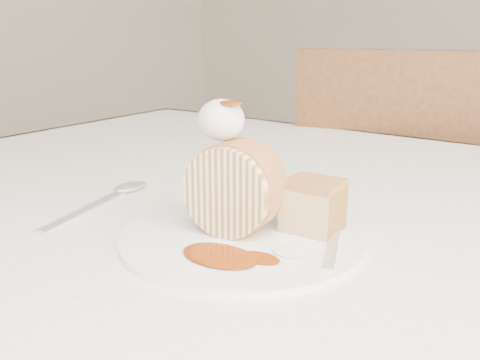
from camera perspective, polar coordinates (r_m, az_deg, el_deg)
The scene contains 10 objects.
table at distance 0.67m, azimuth 10.37°, elevation -9.93°, with size 1.40×0.90×0.75m.
chair_far at distance 1.28m, azimuth 16.44°, elevation -4.34°, with size 0.52×0.52×0.91m.
plate at distance 0.53m, azimuth 0.25°, elevation -6.11°, with size 0.24×0.24×0.01m, color white.
roulade_slice at distance 0.52m, azimuth -0.66°, elevation -0.90°, with size 0.09×0.09×0.05m, color beige.
cake_chunk at distance 0.54m, azimuth 7.79°, elevation -3.03°, with size 0.05×0.05×0.04m, color #B47344.
whipped_cream at distance 0.52m, azimuth -2.02°, elevation 6.44°, with size 0.05×0.05×0.04m, color white.
caramel_drizzle at distance 0.51m, azimuth -1.02°, elevation 8.77°, with size 0.02×0.02×0.01m, color #792905.
caramel_pool at distance 0.48m, azimuth -2.20°, elevation -8.02°, with size 0.07×0.05×0.00m, color #792905, non-canonical shape.
fork at distance 0.50m, azimuth 9.82°, elevation -7.02°, with size 0.02×0.14×0.00m, color silver.
spoon at distance 0.63m, azimuth -16.21°, elevation -3.20°, with size 0.03×0.18×0.00m, color silver.
Camera 1 is at (0.25, -0.35, 0.95)m, focal length 40.00 mm.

